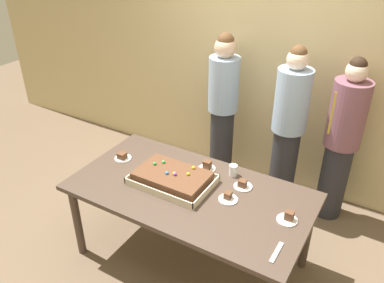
{
  "coord_description": "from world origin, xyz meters",
  "views": [
    {
      "loc": [
        1.3,
        -2.16,
        2.65
      ],
      "look_at": [
        -0.07,
        0.15,
        1.11
      ],
      "focal_mm": 36.73,
      "sensor_mm": 36.0,
      "label": 1
    }
  ],
  "objects": [
    {
      "name": "sheet_cake",
      "position": [
        -0.17,
        0.01,
        0.8
      ],
      "size": [
        0.65,
        0.43,
        0.12
      ],
      "color": "beige",
      "rests_on": "party_table"
    },
    {
      "name": "plated_slice_far_left",
      "position": [
        0.35,
        0.25,
        0.78
      ],
      "size": [
        0.15,
        0.15,
        0.07
      ],
      "color": "white",
      "rests_on": "party_table"
    },
    {
      "name": "drink_cup_nearest",
      "position": [
        0.21,
        0.36,
        0.81
      ],
      "size": [
        0.07,
        0.07,
        0.1
      ],
      "primitive_type": "cylinder",
      "color": "white",
      "rests_on": "party_table"
    },
    {
      "name": "cake_server_utensil",
      "position": [
        0.83,
        -0.29,
        0.76
      ],
      "size": [
        0.03,
        0.2,
        0.01
      ],
      "primitive_type": "cube",
      "color": "silver",
      "rests_on": "party_table"
    },
    {
      "name": "plated_slice_far_right",
      "position": [
        -0.02,
        0.33,
        0.78
      ],
      "size": [
        0.15,
        0.15,
        0.08
      ],
      "color": "white",
      "rests_on": "party_table"
    },
    {
      "name": "person_striped_tie_right",
      "position": [
        0.89,
        1.26,
        0.85
      ],
      "size": [
        0.33,
        0.33,
        1.64
      ],
      "rotation": [
        0.0,
        0.0,
        -2.27
      ],
      "color": "#28282D",
      "rests_on": "ground_plane"
    },
    {
      "name": "plated_slice_near_left",
      "position": [
        -0.75,
        0.09,
        0.78
      ],
      "size": [
        0.15,
        0.15,
        0.06
      ],
      "color": "white",
      "rests_on": "party_table"
    },
    {
      "name": "plated_slice_center_front",
      "position": [
        0.32,
        0.04,
        0.77
      ],
      "size": [
        0.15,
        0.15,
        0.06
      ],
      "color": "white",
      "rests_on": "party_table"
    },
    {
      "name": "party_table",
      "position": [
        0.0,
        0.0,
        0.68
      ],
      "size": [
        1.92,
        1.02,
        0.76
      ],
      "color": "#47382D",
      "rests_on": "ground_plane"
    },
    {
      "name": "person_serving_front",
      "position": [
        -0.33,
        1.22,
        0.9
      ],
      "size": [
        0.31,
        0.31,
        1.69
      ],
      "rotation": [
        0.0,
        0.0,
        -1.44
      ],
      "color": "#28282D",
      "rests_on": "ground_plane"
    },
    {
      "name": "plated_slice_near_right",
      "position": [
        0.79,
        0.05,
        0.78
      ],
      "size": [
        0.15,
        0.15,
        0.08
      ],
      "color": "white",
      "rests_on": "party_table"
    },
    {
      "name": "interior_back_panel",
      "position": [
        0.0,
        1.6,
        1.5
      ],
      "size": [
        8.0,
        0.12,
        3.0
      ],
      "primitive_type": "cube",
      "color": "#CCB784",
      "rests_on": "ground_plane"
    },
    {
      "name": "ground_plane",
      "position": [
        0.0,
        0.0,
        0.0
      ],
      "size": [
        12.0,
        12.0,
        0.0
      ],
      "primitive_type": "plane",
      "color": "brown"
    },
    {
      "name": "person_green_shirt_behind",
      "position": [
        0.41,
        1.14,
        0.89
      ],
      "size": [
        0.32,
        0.32,
        1.7
      ],
      "rotation": [
        0.0,
        0.0,
        -2.04
      ],
      "color": "#28282D",
      "rests_on": "ground_plane"
    }
  ]
}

